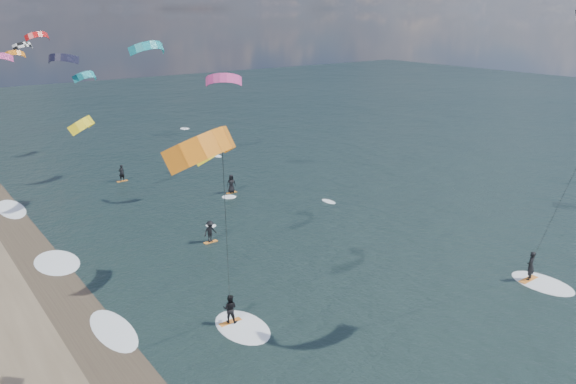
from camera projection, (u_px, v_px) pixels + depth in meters
wet_sand_strip at (128, 383)px, 26.88m from camera, size 3.00×240.00×0.00m
kitesurfer_near_b at (228, 211)px, 24.79m from camera, size 7.14×8.93×13.34m
far_kitesurfers at (200, 201)px, 49.58m from camera, size 8.72×20.27×1.82m
bg_kite_field at (76, 64)px, 63.02m from camera, size 14.68×73.69×7.24m
shoreline_surf at (117, 331)px, 31.19m from camera, size 2.40×79.40×0.11m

